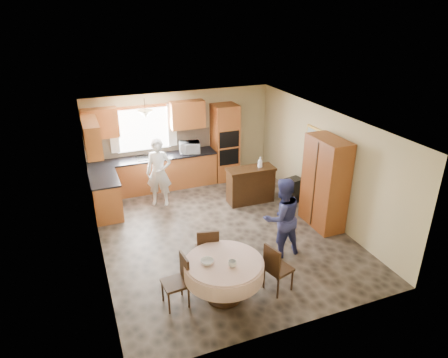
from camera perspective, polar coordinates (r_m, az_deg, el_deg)
name	(u,v)px	position (r m, az deg, el deg)	size (l,w,h in m)	color
floor	(221,232)	(8.80, -0.40, -7.57)	(5.00, 6.00, 0.01)	brown
ceiling	(221,121)	(7.79, -0.45, 8.30)	(5.00, 6.00, 0.01)	white
wall_back	(181,138)	(10.88, -6.14, 5.90)	(5.00, 0.02, 2.50)	tan
wall_front	(297,260)	(5.87, 10.37, -11.34)	(5.00, 0.02, 2.50)	tan
wall_left	(95,200)	(7.76, -17.93, -2.88)	(0.02, 6.00, 2.50)	tan
wall_right	(324,163)	(9.33, 14.06, 2.18)	(0.02, 6.00, 2.50)	tan
window	(143,129)	(10.56, -11.46, 6.98)	(1.40, 0.03, 1.10)	white
curtain_left	(114,131)	(10.40, -15.50, 6.61)	(0.22, 0.02, 1.15)	white
curtain_right	(172,125)	(10.64, -7.44, 7.67)	(0.22, 0.02, 1.15)	white
base_cab_back	(155,174)	(10.71, -9.89, 0.74)	(3.30, 0.60, 0.88)	#C86E35
counter_back	(153,158)	(10.54, -10.06, 3.04)	(3.30, 0.64, 0.04)	black
base_cab_left	(106,196)	(9.75, -16.50, -2.37)	(0.60, 1.20, 0.88)	#C86E35
counter_left	(104,178)	(9.56, -16.82, 0.10)	(0.64, 1.20, 0.04)	black
backsplash	(150,144)	(10.72, -10.50, 4.95)	(3.30, 0.02, 0.55)	tan
wall_cab_left	(100,123)	(10.22, -17.27, 7.62)	(0.85, 0.33, 0.72)	#CC6B33
wall_cab_right	(187,115)	(10.58, -5.26, 9.14)	(0.90, 0.33, 0.72)	#CC6B33
wall_cab_side	(92,137)	(9.21, -18.40, 5.73)	(0.33, 1.20, 0.72)	#CC6B33
oven_tower	(225,143)	(11.01, 0.14, 5.21)	(0.66, 0.62, 2.12)	#C86E35
oven_upper	(229,139)	(10.67, 0.76, 5.67)	(0.56, 0.01, 0.45)	black
oven_lower	(229,157)	(10.84, 0.75, 3.16)	(0.56, 0.01, 0.45)	black
pendant	(145,114)	(9.96, -11.17, 9.10)	(0.36, 0.36, 0.18)	beige
sideboard	(250,186)	(9.92, 3.80, -1.00)	(1.18, 0.49, 0.85)	#3E2410
space_heater	(293,190)	(10.11, 9.80, -1.57)	(0.44, 0.31, 0.61)	black
cupboard	(325,183)	(8.90, 14.22, -0.58)	(0.53, 1.06, 2.03)	#C86E35
dining_table	(224,270)	(6.72, -0.01, -12.81)	(1.32, 1.32, 0.75)	#3E2410
chair_left	(179,278)	(6.71, -6.45, -13.91)	(0.42, 0.42, 0.91)	#3E2410
chair_back	(208,249)	(7.31, -2.36, -9.96)	(0.50, 0.50, 0.95)	#3E2410
chair_right	(276,266)	(6.97, 7.41, -12.28)	(0.49, 0.49, 0.92)	#3E2410
framed_picture	(314,137)	(9.49, 12.69, 5.89)	(0.06, 0.55, 0.46)	gold
microwave	(189,147)	(10.65, -4.97, 4.51)	(0.53, 0.36, 0.29)	silver
person_sink	(159,173)	(9.73, -9.28, 0.90)	(0.61, 0.40, 1.68)	silver
person_dining	(282,218)	(7.78, 8.25, -5.47)	(0.79, 0.61, 1.62)	navy
bowl_sideboard	(241,171)	(9.64, 2.49, 1.18)	(0.21, 0.21, 0.05)	#B2B2B2
bottle_sideboard	(260,163)	(9.79, 5.18, 2.29)	(0.12, 0.12, 0.31)	silver
cup_table	(232,264)	(6.47, 1.19, -12.01)	(0.14, 0.14, 0.11)	#B2B2B2
bowl_table	(207,262)	(6.56, -2.42, -11.73)	(0.21, 0.21, 0.07)	#B2B2B2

